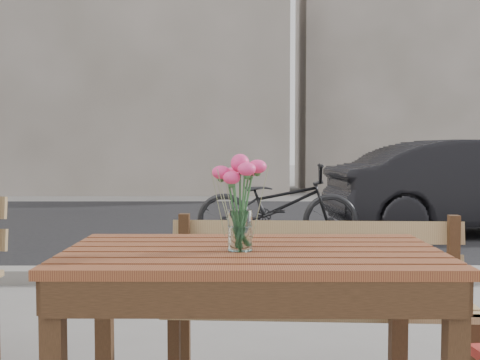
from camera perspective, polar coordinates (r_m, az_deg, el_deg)
The scene contains 7 objects.
street at distance 7.36m, azimuth 1.93°, elevation -5.88°, with size 30.00×8.12×0.12m.
backdrop_buildings at distance 16.78m, azimuth 1.33°, elevation 11.36°, with size 15.50×4.00×8.00m.
main_table at distance 2.16m, azimuth 1.19°, elevation -10.07°, with size 1.32×0.78×0.81m.
main_bench at distance 2.87m, azimuth 7.44°, elevation -9.84°, with size 1.42×0.49×0.87m.
main_vase at distance 2.08m, azimuth 0.00°, elevation -1.03°, with size 0.18×0.18×0.33m.
parked_car at distance 8.74m, azimuth 21.20°, elevation -0.66°, with size 1.35×3.88×1.28m, color black.
bicycle at distance 7.06m, azimuth 3.53°, elevation -2.46°, with size 0.66×1.88×0.99m, color black.
Camera 1 is at (-0.27, -2.20, 1.17)m, focal length 45.00 mm.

